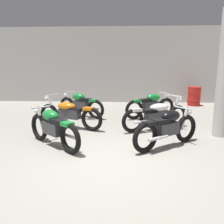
# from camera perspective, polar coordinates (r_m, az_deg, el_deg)

# --- Properties ---
(ground_plane) EXTENTS (60.00, 60.00, 0.00)m
(ground_plane) POSITION_cam_1_polar(r_m,az_deg,el_deg) (4.74, -1.35, -11.71)
(ground_plane) COLOR gray
(back_wall) EXTENTS (12.55, 0.24, 3.60)m
(back_wall) POSITION_cam_1_polar(r_m,az_deg,el_deg) (11.73, 1.37, 11.25)
(back_wall) COLOR #BCBAB7
(back_wall) RESTS_ON ground
(motorcycle_left_row_0) EXTENTS (1.55, 1.39, 0.88)m
(motorcycle_left_row_0) POSITION_cam_1_polar(r_m,az_deg,el_deg) (5.54, -14.08, -3.55)
(motorcycle_left_row_0) COLOR black
(motorcycle_left_row_0) RESTS_ON ground
(motorcycle_left_row_1) EXTENTS (2.05, 1.02, 0.97)m
(motorcycle_left_row_1) POSITION_cam_1_polar(r_m,az_deg,el_deg) (7.04, -10.32, -0.24)
(motorcycle_left_row_1) COLOR black
(motorcycle_left_row_1) RESTS_ON ground
(motorcycle_left_row_2) EXTENTS (1.78, 1.04, 0.88)m
(motorcycle_left_row_2) POSITION_cam_1_polar(r_m,az_deg,el_deg) (8.48, -7.58, 1.90)
(motorcycle_left_row_2) COLOR black
(motorcycle_left_row_2) RESTS_ON ground
(motorcycle_right_row_0) EXTENTS (1.65, 1.26, 0.88)m
(motorcycle_right_row_0) POSITION_cam_1_polar(r_m,az_deg,el_deg) (5.49, 13.28, -3.66)
(motorcycle_right_row_0) COLOR black
(motorcycle_right_row_0) RESTS_ON ground
(motorcycle_right_row_1) EXTENTS (1.99, 1.11, 0.97)m
(motorcycle_right_row_1) POSITION_cam_1_polar(r_m,az_deg,el_deg) (6.85, 10.71, -0.58)
(motorcycle_right_row_1) COLOR black
(motorcycle_right_row_1) RESTS_ON ground
(motorcycle_right_row_2) EXTENTS (1.81, 0.98, 0.88)m
(motorcycle_right_row_2) POSITION_cam_1_polar(r_m,az_deg,el_deg) (8.36, 9.36, 1.70)
(motorcycle_right_row_2) COLOR black
(motorcycle_right_row_2) RESTS_ON ground
(oil_drum) EXTENTS (0.59, 0.59, 0.85)m
(oil_drum) POSITION_cam_1_polar(r_m,az_deg,el_deg) (11.34, 19.22, 3.62)
(oil_drum) COLOR red
(oil_drum) RESTS_ON ground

